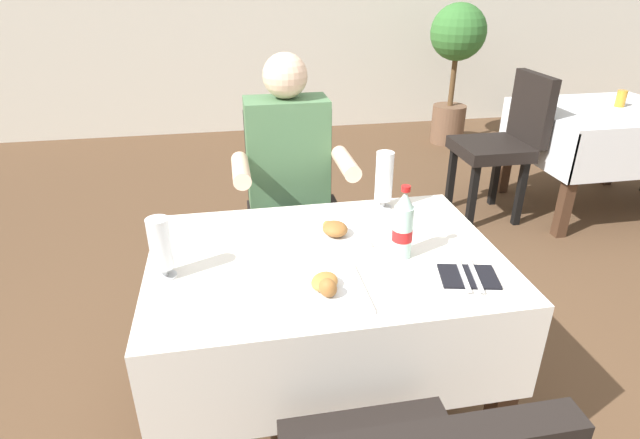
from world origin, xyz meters
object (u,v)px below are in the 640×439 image
(seated_diner_far, at_px, (290,182))
(background_dining_table, at_px, (602,133))
(napkin_cutlery_set, at_px, (469,276))
(background_table_tumbler, at_px, (621,98))
(beer_glass_left, at_px, (161,247))
(cola_bottle_primary, at_px, (403,226))
(plate_far_diner, at_px, (332,231))
(background_chair_left, at_px, (504,139))
(beer_glass_middle, at_px, (384,179))
(chair_far_diner_seat, at_px, (294,203))
(plate_near_camera, at_px, (322,289))
(potted_plant_corner, at_px, (456,54))
(main_dining_table, at_px, (325,297))

(seated_diner_far, distance_m, background_dining_table, 2.43)
(napkin_cutlery_set, bearing_deg, background_table_tumbler, 43.02)
(beer_glass_left, bearing_deg, napkin_cutlery_set, -10.76)
(seated_diner_far, relative_size, cola_bottle_primary, 5.09)
(plate_far_diner, bearing_deg, background_chair_left, 44.54)
(beer_glass_middle, distance_m, background_chair_left, 1.77)
(chair_far_diner_seat, relative_size, beer_glass_left, 4.93)
(cola_bottle_primary, xyz_separation_m, background_chair_left, (1.27, 1.61, -0.28))
(background_chair_left, distance_m, background_table_tumbler, 0.86)
(cola_bottle_primary, bearing_deg, plate_near_camera, -150.39)
(background_chair_left, bearing_deg, background_dining_table, -0.00)
(background_chair_left, xyz_separation_m, potted_plant_corner, (0.35, 1.64, 0.29))
(plate_near_camera, bearing_deg, cola_bottle_primary, 29.61)
(plate_near_camera, height_order, potted_plant_corner, potted_plant_corner)
(chair_far_diner_seat, distance_m, beer_glass_middle, 0.62)
(cola_bottle_primary, distance_m, potted_plant_corner, 3.63)
(chair_far_diner_seat, height_order, napkin_cutlery_set, chair_far_diner_seat)
(background_dining_table, bearing_deg, background_table_tumbler, 17.51)
(plate_near_camera, distance_m, napkin_cutlery_set, 0.45)
(seated_diner_far, distance_m, plate_near_camera, 0.90)
(beer_glass_left, distance_m, cola_bottle_primary, 0.75)
(napkin_cutlery_set, bearing_deg, background_chair_left, 58.02)
(chair_far_diner_seat, bearing_deg, potted_plant_corner, 52.39)
(seated_diner_far, xyz_separation_m, napkin_cutlery_set, (0.43, -0.90, 0.02))
(beer_glass_middle, bearing_deg, main_dining_table, -132.31)
(background_table_tumbler, bearing_deg, plate_far_diner, -147.28)
(beer_glass_middle, xyz_separation_m, napkin_cutlery_set, (0.11, -0.53, -0.12))
(potted_plant_corner, bearing_deg, seated_diner_far, -126.85)
(plate_far_diner, bearing_deg, background_dining_table, 33.39)
(main_dining_table, bearing_deg, cola_bottle_primary, -12.33)
(beer_glass_left, bearing_deg, main_dining_table, 4.88)
(plate_far_diner, bearing_deg, beer_glass_middle, 39.18)
(main_dining_table, distance_m, background_chair_left, 2.17)
(background_dining_table, bearing_deg, napkin_cutlery_set, -135.86)
(chair_far_diner_seat, xyz_separation_m, potted_plant_corner, (1.86, 2.41, 0.29))
(background_table_tumbler, bearing_deg, seated_diner_far, -158.93)
(napkin_cutlery_set, bearing_deg, cola_bottle_primary, 134.63)
(cola_bottle_primary, height_order, potted_plant_corner, potted_plant_corner)
(background_chair_left, distance_m, potted_plant_corner, 1.70)
(plate_near_camera, bearing_deg, background_dining_table, 37.92)
(chair_far_diner_seat, xyz_separation_m, background_dining_table, (2.23, 0.77, -0.00))
(plate_far_diner, bearing_deg, seated_diner_far, 98.03)
(beer_glass_left, distance_m, background_table_tumbler, 3.29)
(beer_glass_left, xyz_separation_m, background_chair_left, (2.02, 1.60, -0.27))
(beer_glass_middle, relative_size, background_table_tumbler, 2.08)
(potted_plant_corner, bearing_deg, main_dining_table, -120.12)
(cola_bottle_primary, height_order, napkin_cutlery_set, cola_bottle_primary)
(napkin_cutlery_set, bearing_deg, potted_plant_corner, 66.93)
(chair_far_diner_seat, xyz_separation_m, background_table_tumbler, (2.34, 0.81, 0.22))
(background_chair_left, relative_size, background_table_tumbler, 8.82)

